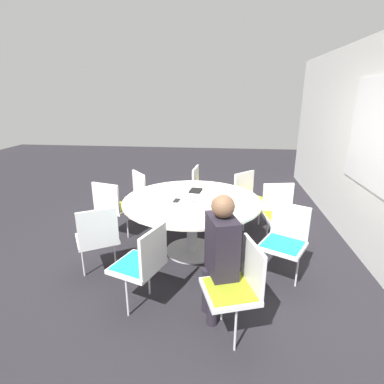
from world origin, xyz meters
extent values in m
plane|color=black|center=(0.00, 0.00, 0.00)|extent=(16.00, 16.00, 0.00)
cube|color=silver|center=(0.00, 2.18, 1.35)|extent=(8.00, 0.06, 2.70)
cube|color=white|center=(0.00, 2.14, 1.55)|extent=(1.80, 0.01, 1.30)
cylinder|color=#B7B7BC|center=(0.00, 0.00, 0.01)|extent=(0.69, 0.69, 0.02)
cylinder|color=#B7B7BC|center=(0.00, 0.00, 0.36)|extent=(0.14, 0.14, 0.68)
cylinder|color=silver|center=(0.00, 0.00, 0.72)|extent=(1.75, 1.75, 0.03)
cube|color=silver|center=(1.42, 0.47, 0.44)|extent=(0.55, 0.54, 0.04)
cube|color=olive|center=(1.42, 0.47, 0.46)|extent=(0.48, 0.47, 0.01)
cube|color=silver|center=(1.35, 0.66, 0.66)|extent=(0.41, 0.16, 0.40)
cylinder|color=silver|center=(1.59, 0.53, 0.21)|extent=(0.02, 0.02, 0.42)
cylinder|color=silver|center=(1.24, 0.41, 0.21)|extent=(0.02, 0.02, 0.42)
cube|color=silver|center=(0.56, 1.05, 0.44)|extent=(0.58, 0.59, 0.04)
cube|color=teal|center=(0.56, 1.05, 0.46)|extent=(0.51, 0.52, 0.01)
cube|color=silver|center=(0.39, 1.14, 0.66)|extent=(0.22, 0.38, 0.40)
cylinder|color=silver|center=(0.65, 1.21, 0.21)|extent=(0.02, 0.02, 0.42)
cylinder|color=silver|center=(0.48, 0.89, 0.21)|extent=(0.02, 0.02, 0.42)
cube|color=silver|center=(-0.22, 1.17, 0.44)|extent=(0.49, 0.51, 0.04)
cube|color=gold|center=(-0.22, 1.17, 0.46)|extent=(0.44, 0.45, 0.01)
cube|color=silver|center=(-0.41, 1.14, 0.66)|extent=(0.11, 0.42, 0.40)
cylinder|color=silver|center=(-0.26, 1.35, 0.21)|extent=(0.02, 0.02, 0.42)
cylinder|color=silver|center=(-0.19, 0.99, 0.21)|extent=(0.02, 0.02, 0.42)
cube|color=silver|center=(-0.84, 0.84, 0.44)|extent=(0.61, 0.61, 0.04)
cube|color=gold|center=(-0.84, 0.84, 0.46)|extent=(0.54, 0.54, 0.01)
cube|color=silver|center=(-0.98, 0.71, 0.66)|extent=(0.32, 0.32, 0.40)
cylinder|color=silver|center=(-0.97, 0.97, 0.21)|extent=(0.02, 0.02, 0.42)
cylinder|color=silver|center=(-0.71, 0.72, 0.21)|extent=(0.02, 0.02, 0.42)
cube|color=silver|center=(-1.19, 0.12, 0.44)|extent=(0.48, 0.46, 0.04)
cube|color=gold|center=(-1.19, 0.12, 0.46)|extent=(0.42, 0.41, 0.01)
cube|color=silver|center=(-1.21, -0.08, 0.66)|extent=(0.42, 0.07, 0.40)
cylinder|color=silver|center=(-1.37, 0.14, 0.21)|extent=(0.02, 0.02, 0.42)
cylinder|color=silver|center=(-1.01, 0.10, 0.21)|extent=(0.02, 0.02, 0.42)
cube|color=silver|center=(-0.91, -0.77, 0.44)|extent=(0.61, 0.60, 0.04)
cube|color=teal|center=(-0.91, -0.77, 0.46)|extent=(0.53, 0.53, 0.01)
cube|color=silver|center=(-0.79, -0.92, 0.66)|extent=(0.34, 0.29, 0.40)
cylinder|color=silver|center=(-1.05, -0.88, 0.21)|extent=(0.02, 0.02, 0.42)
cylinder|color=silver|center=(-0.77, -0.65, 0.21)|extent=(0.02, 0.02, 0.42)
cube|color=silver|center=(-0.33, -1.14, 0.44)|extent=(0.53, 0.54, 0.04)
cube|color=olive|center=(-0.33, -1.14, 0.46)|extent=(0.46, 0.47, 0.01)
cube|color=silver|center=(-0.15, -1.20, 0.66)|extent=(0.15, 0.41, 0.40)
cylinder|color=silver|center=(-0.38, -1.32, 0.21)|extent=(0.02, 0.02, 0.42)
cylinder|color=silver|center=(-0.28, -0.97, 0.21)|extent=(0.02, 0.02, 0.42)
cube|color=silver|center=(0.62, -1.02, 0.44)|extent=(0.59, 0.59, 0.04)
cube|color=#E04C1E|center=(0.62, -1.02, 0.46)|extent=(0.52, 0.52, 0.01)
cube|color=silver|center=(0.79, -0.92, 0.66)|extent=(0.24, 0.37, 0.40)
cylinder|color=silver|center=(0.71, -1.17, 0.21)|extent=(0.02, 0.02, 0.42)
cylinder|color=silver|center=(0.53, -0.86, 0.21)|extent=(0.02, 0.02, 0.42)
cube|color=silver|center=(1.12, -0.40, 0.44)|extent=(0.56, 0.54, 0.04)
cube|color=teal|center=(1.12, -0.40, 0.46)|extent=(0.49, 0.48, 0.01)
cube|color=silver|center=(1.19, -0.22, 0.66)|extent=(0.40, 0.17, 0.40)
cylinder|color=silver|center=(1.29, -0.47, 0.21)|extent=(0.02, 0.02, 0.42)
cylinder|color=silver|center=(0.95, -0.34, 0.21)|extent=(0.02, 0.02, 0.42)
cylinder|color=#231E28|center=(1.31, 0.33, 0.23)|extent=(0.10, 0.10, 0.46)
cylinder|color=#231E28|center=(1.13, 0.27, 0.23)|extent=(0.10, 0.10, 0.46)
cube|color=#231E28|center=(1.19, 0.39, 0.73)|extent=(0.41, 0.32, 0.55)
sphere|color=brown|center=(1.19, 0.39, 1.11)|extent=(0.20, 0.20, 0.20)
cube|color=silver|center=(0.45, 0.15, 0.74)|extent=(0.32, 0.38, 0.02)
cube|color=silver|center=(0.55, 0.18, 0.85)|extent=(0.15, 0.32, 0.20)
cube|color=black|center=(0.55, 0.18, 0.85)|extent=(0.13, 0.28, 0.17)
cube|color=black|center=(-0.34, 0.01, 0.74)|extent=(0.23, 0.18, 0.02)
cube|color=black|center=(0.07, -0.19, 0.74)|extent=(0.15, 0.08, 0.01)
camera|label=1|loc=(3.55, 0.39, 2.01)|focal=28.00mm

